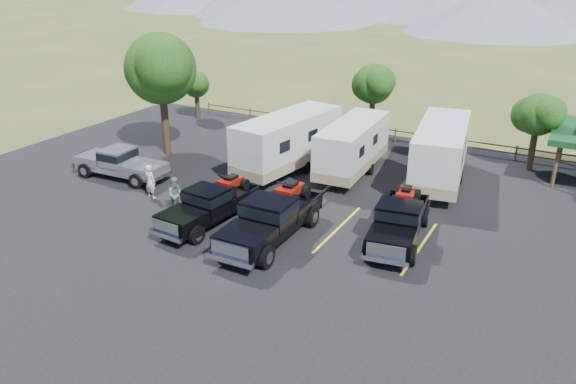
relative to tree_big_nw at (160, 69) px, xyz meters
The scene contains 17 objects.
ground 16.44m from the tree_big_nw, 35.73° to the right, with size 320.00×320.00×0.00m, color #485624.
asphalt_lot 14.99m from the tree_big_nw, 25.65° to the right, with size 44.00×34.00×0.04m, color black.
stall_lines 14.61m from the tree_big_nw, 21.83° to the right, with size 12.12×5.50×0.01m.
tree_big_nw is the anchor object (origin of this frame).
tree_ne_a 23.05m from the tree_big_nw, 20.37° to the left, with size 3.11×2.92×4.76m.
tree_north 14.61m from the tree_big_nw, 43.53° to the left, with size 3.46×3.24×5.25m.
tree_nw_small 9.15m from the tree_big_nw, 113.52° to the left, with size 2.59×2.43×3.85m.
rail_fence 18.06m from the tree_big_nw, 33.08° to the left, with size 36.12×0.12×1.00m.
rig_left 12.30m from the tree_big_nw, 39.73° to the right, with size 2.55×6.22×2.03m.
rig_center 15.06m from the tree_big_nw, 31.25° to the right, with size 2.50×6.91×2.30m.
rig_right 18.60m from the tree_big_nw, 15.17° to the right, with size 2.88×6.45×2.08m.
trailer_left 9.46m from the tree_big_nw, ahead, with size 3.66×9.87×3.41m.
trailer_center 13.04m from the tree_big_nw, 10.48° to the left, with size 2.68×8.96×3.11m.
trailer_right 17.87m from the tree_big_nw, 10.31° to the left, with size 3.73×9.94×3.44m.
pickup_silver 6.77m from the tree_big_nw, 82.29° to the right, with size 6.02×2.30×1.78m.
person_a 8.91m from the tree_big_nw, 56.65° to the right, with size 0.68×0.45×1.87m, color silver.
person_b 10.76m from the tree_big_nw, 47.38° to the right, with size 0.91×0.71×1.87m, color slate.
Camera 1 is at (11.35, -18.29, 11.99)m, focal length 35.00 mm.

